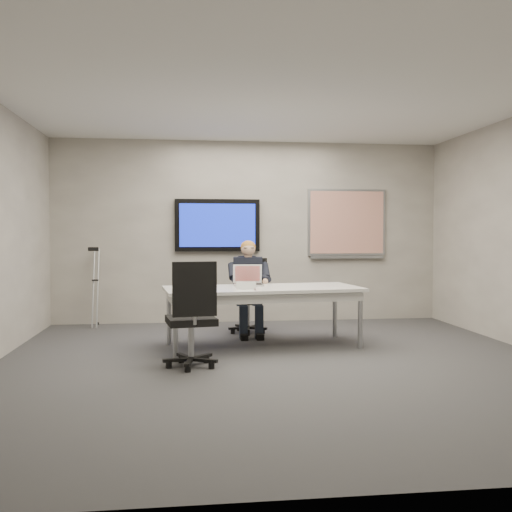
{
  "coord_description": "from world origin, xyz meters",
  "views": [
    {
      "loc": [
        -0.97,
        -5.82,
        1.36
      ],
      "look_at": [
        -0.12,
        1.16,
        1.09
      ],
      "focal_mm": 40.0,
      "sensor_mm": 36.0,
      "label": 1
    }
  ],
  "objects": [
    {
      "name": "office_chair_near",
      "position": [
        -0.92,
        -0.03,
        0.34
      ],
      "size": [
        0.59,
        0.59,
        1.09
      ],
      "rotation": [
        0.0,
        0.0,
        3.3
      ],
      "color": "black",
      "rests_on": "ground"
    },
    {
      "name": "name_tent",
      "position": [
        -0.29,
        0.76,
        0.77
      ],
      "size": [
        0.23,
        0.1,
        0.09
      ],
      "primitive_type": null,
      "rotation": [
        0.0,
        0.0,
        -0.15
      ],
      "color": "silver",
      "rests_on": "conference_table"
    },
    {
      "name": "tv_display",
      "position": [
        -0.5,
        2.95,
        1.5
      ],
      "size": [
        1.3,
        0.09,
        0.8
      ],
      "color": "black",
      "rests_on": "wall_back"
    },
    {
      "name": "floor",
      "position": [
        0.0,
        0.0,
        0.0
      ],
      "size": [
        6.0,
        6.0,
        0.02
      ],
      "primitive_type": "cube",
      "color": "#3A3A3D",
      "rests_on": "ground"
    },
    {
      "name": "pen",
      "position": [
        -0.19,
        0.65,
        0.73
      ],
      "size": [
        0.01,
        0.12,
        0.01
      ],
      "primitive_type": "cylinder",
      "rotation": [
        0.0,
        1.57,
        1.55
      ],
      "color": "black",
      "rests_on": "conference_table"
    },
    {
      "name": "wall_back",
      "position": [
        0.0,
        3.0,
        1.4
      ],
      "size": [
        6.0,
        0.02,
        2.8
      ],
      "primitive_type": "cube",
      "color": "gray",
      "rests_on": "ground"
    },
    {
      "name": "conference_table",
      "position": [
        -0.06,
        0.98,
        0.64
      ],
      "size": [
        2.44,
        1.24,
        0.72
      ],
      "rotation": [
        0.0,
        0.0,
        0.12
      ],
      "color": "white",
      "rests_on": "ground"
    },
    {
      "name": "seated_person",
      "position": [
        -0.14,
        1.75,
        0.52
      ],
      "size": [
        0.42,
        0.72,
        1.28
      ],
      "rotation": [
        0.0,
        0.0,
        -0.13
      ],
      "color": "#202836",
      "rests_on": "office_chair_far"
    },
    {
      "name": "wall_front",
      "position": [
        0.0,
        -3.0,
        1.4
      ],
      "size": [
        6.0,
        0.02,
        2.8
      ],
      "primitive_type": "cube",
      "color": "gray",
      "rests_on": "ground"
    },
    {
      "name": "laptop",
      "position": [
        -0.21,
        1.26,
        0.79
      ],
      "size": [
        0.38,
        0.36,
        0.26
      ],
      "rotation": [
        0.0,
        0.0,
        -0.06
      ],
      "color": "silver",
      "rests_on": "conference_table"
    },
    {
      "name": "office_chair_far",
      "position": [
        -0.12,
        1.99,
        0.32
      ],
      "size": [
        0.65,
        0.65,
        1.03
      ],
      "rotation": [
        0.0,
        0.0,
        -0.43
      ],
      "color": "black",
      "rests_on": "ground"
    },
    {
      "name": "ceiling",
      "position": [
        0.0,
        0.0,
        2.8
      ],
      "size": [
        6.0,
        6.0,
        0.02
      ],
      "primitive_type": "cube",
      "color": "silver",
      "rests_on": "wall_back"
    },
    {
      "name": "crutch",
      "position": [
        -2.31,
        2.76,
        0.6
      ],
      "size": [
        0.28,
        0.72,
        1.26
      ],
      "primitive_type": null,
      "rotation": [
        -0.27,
        0.0,
        -0.16
      ],
      "color": "#A4A7AC",
      "rests_on": "ground"
    },
    {
      "name": "whiteboard",
      "position": [
        1.55,
        2.97,
        1.53
      ],
      "size": [
        1.25,
        0.08,
        1.1
      ],
      "color": "#93969B",
      "rests_on": "wall_back"
    }
  ]
}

